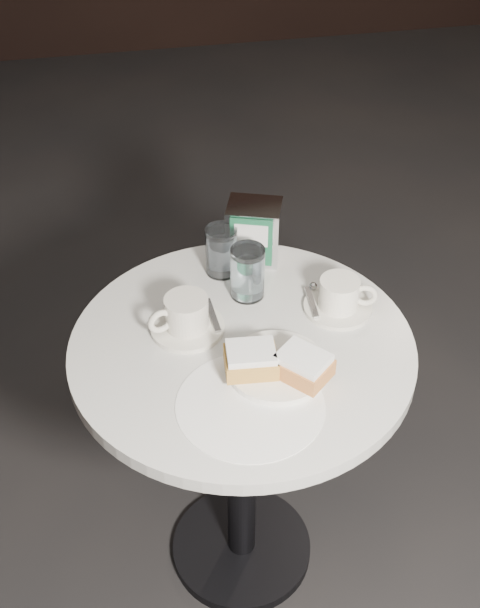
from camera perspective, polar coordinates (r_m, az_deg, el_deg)
name	(u,v)px	position (r m, az deg, el deg)	size (l,w,h in m)	color
ground	(241,550)	(2.11, 0.11, -17.93)	(7.00, 7.00, 0.00)	black
cafe_table	(242,409)	(1.68, 0.14, -7.89)	(0.70, 0.70, 0.74)	black
sugar_spill	(250,404)	(1.42, 0.77, -7.52)	(0.28, 0.28, 0.00)	white
beignet_plate	(277,364)	(1.46, 2.78, -4.53)	(0.26, 0.26, 0.07)	white
coffee_cup_left	(186,316)	(1.55, -4.06, -0.94)	(0.19, 0.19, 0.08)	silver
coffee_cup_right	(339,297)	(1.61, 7.45, 0.52)	(0.18, 0.18, 0.08)	silver
water_glass_left	(221,251)	(1.69, -1.40, 3.96)	(0.08, 0.08, 0.11)	white
water_glass_right	(248,273)	(1.62, 0.57, 2.33)	(0.08, 0.08, 0.12)	white
napkin_dispenser	(254,232)	(1.72, 1.04, 5.45)	(0.14, 0.13, 0.14)	silver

